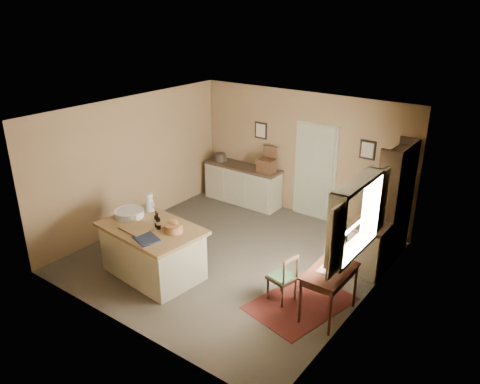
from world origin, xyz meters
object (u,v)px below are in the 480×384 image
object	(u,v)px
sideboard	(243,183)
desk_chair	(282,278)
shelving_unit	(397,203)
work_island	(152,249)
writing_desk	(330,276)
right_cabinet	(373,244)

from	to	relation	value
sideboard	desk_chair	bearing A→B (deg)	-45.08
shelving_unit	desk_chair	bearing A→B (deg)	-111.13
work_island	writing_desk	bearing A→B (deg)	19.77
writing_desk	right_cabinet	distance (m)	1.72
sideboard	writing_desk	distance (m)	4.46
work_island	desk_chair	bearing A→B (deg)	22.22
writing_desk	right_cabinet	world-z (taller)	right_cabinet
sideboard	desk_chair	size ratio (longest dim) A/B	2.34
work_island	sideboard	world-z (taller)	work_island
desk_chair	right_cabinet	bearing A→B (deg)	78.60
work_island	shelving_unit	bearing A→B (deg)	49.68
work_island	writing_desk	size ratio (longest dim) A/B	1.99
desk_chair	shelving_unit	size ratio (longest dim) A/B	0.37
writing_desk	shelving_unit	world-z (taller)	shelving_unit
sideboard	right_cabinet	size ratio (longest dim) A/B	1.84
right_cabinet	work_island	bearing A→B (deg)	-140.12
writing_desk	desk_chair	size ratio (longest dim) A/B	1.14
right_cabinet	writing_desk	bearing A→B (deg)	-89.99
writing_desk	shelving_unit	bearing A→B (deg)	86.04
work_island	sideboard	size ratio (longest dim) A/B	0.97
work_island	shelving_unit	distance (m)	4.36
writing_desk	work_island	bearing A→B (deg)	-165.73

